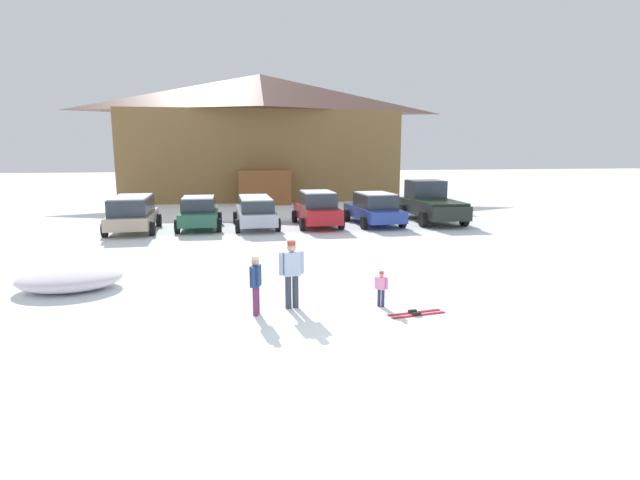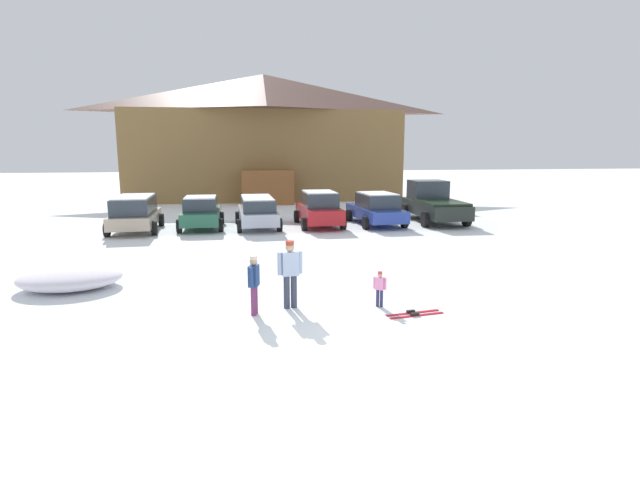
# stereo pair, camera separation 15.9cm
# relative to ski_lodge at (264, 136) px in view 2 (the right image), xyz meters

# --- Properties ---
(ground) EXTENTS (160.00, 160.00, 0.00)m
(ground) POSITION_rel_ski_lodge_xyz_m (-0.51, -30.55, -4.83)
(ground) COLOR white
(ski_lodge) EXTENTS (21.12, 10.27, 9.52)m
(ski_lodge) POSITION_rel_ski_lodge_xyz_m (0.00, 0.00, 0.00)
(ski_lodge) COLOR olive
(ski_lodge) RESTS_ON ground
(parked_beige_suv) EXTENTS (2.31, 4.53, 1.67)m
(parked_beige_suv) POSITION_rel_ski_lodge_xyz_m (-7.09, -15.62, -3.92)
(parked_beige_suv) COLOR #BAA68D
(parked_beige_suv) RESTS_ON ground
(parked_green_coupe) EXTENTS (2.11, 4.07, 1.58)m
(parked_green_coupe) POSITION_rel_ski_lodge_xyz_m (-4.06, -15.28, -4.02)
(parked_green_coupe) COLOR #266147
(parked_green_coupe) RESTS_ON ground
(parked_silver_wagon) EXTENTS (2.17, 4.78, 1.53)m
(parked_silver_wagon) POSITION_rel_ski_lodge_xyz_m (-1.35, -15.42, -3.99)
(parked_silver_wagon) COLOR #B3B8CB
(parked_silver_wagon) RESTS_ON ground
(parked_red_sedan) EXTENTS (2.15, 4.51, 1.77)m
(parked_red_sedan) POSITION_rel_ski_lodge_xyz_m (1.74, -15.49, -3.95)
(parked_red_sedan) COLOR red
(parked_red_sedan) RESTS_ON ground
(parked_blue_hatchback) EXTENTS (2.41, 4.74, 1.65)m
(parked_blue_hatchback) POSITION_rel_ski_lodge_xyz_m (4.71, -15.53, -3.99)
(parked_blue_hatchback) COLOR #2A42A4
(parked_blue_hatchback) RESTS_ON ground
(pickup_truck) EXTENTS (2.57, 5.61, 2.15)m
(pickup_truck) POSITION_rel_ski_lodge_xyz_m (8.02, -14.90, -3.83)
(pickup_truck) COLOR #222724
(pickup_truck) RESTS_ON ground
(skier_adult_in_blue_parka) EXTENTS (0.61, 0.30, 1.67)m
(skier_adult_in_blue_parka) POSITION_rel_ski_lodge_xyz_m (-1.16, -28.41, -3.88)
(skier_adult_in_blue_parka) COLOR #353A4B
(skier_adult_in_blue_parka) RESTS_ON ground
(skier_teen_in_navy_coat) EXTENTS (0.29, 0.51, 1.41)m
(skier_teen_in_navy_coat) POSITION_rel_ski_lodge_xyz_m (-2.05, -28.76, -4.03)
(skier_teen_in_navy_coat) COLOR #702E5B
(skier_teen_in_navy_coat) RESTS_ON ground
(skier_child_in_pink_snowsuit) EXTENTS (0.29, 0.22, 0.89)m
(skier_child_in_pink_snowsuit) POSITION_rel_ski_lodge_xyz_m (1.01, -28.70, -4.32)
(skier_child_in_pink_snowsuit) COLOR navy
(skier_child_in_pink_snowsuit) RESTS_ON ground
(pair_of_skis) EXTENTS (1.41, 0.49, 0.08)m
(pair_of_skis) POSITION_rel_ski_lodge_xyz_m (1.64, -29.42, -4.81)
(pair_of_skis) COLOR red
(pair_of_skis) RESTS_ON ground
(plowed_snow_pile) EXTENTS (2.76, 2.21, 0.59)m
(plowed_snow_pile) POSITION_rel_ski_lodge_xyz_m (-7.02, -25.63, -4.53)
(plowed_snow_pile) COLOR white
(plowed_snow_pile) RESTS_ON ground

